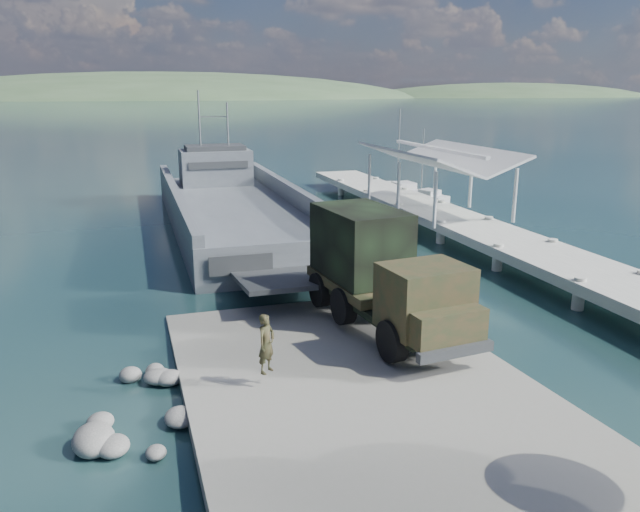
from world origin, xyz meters
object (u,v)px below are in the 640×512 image
(landing_craft, at_px, (236,215))
(pier, at_px, (443,207))
(military_truck, at_px, (380,271))
(sailboat_near, at_px, (422,197))
(soldier, at_px, (267,356))
(sailboat_far, at_px, (398,191))

(landing_craft, bearing_deg, pier, -22.56)
(military_truck, bearing_deg, sailboat_near, 54.26)
(military_truck, bearing_deg, landing_craft, 88.80)
(military_truck, height_order, soldier, military_truck)
(sailboat_far, bearing_deg, military_truck, -118.43)
(pier, bearing_deg, sailboat_far, 77.48)
(landing_craft, xyz_separation_m, sailboat_near, (16.21, 5.32, -0.46))
(landing_craft, height_order, sailboat_far, landing_craft)
(sailboat_near, bearing_deg, sailboat_far, 85.26)
(pier, height_order, landing_craft, landing_craft)
(sailboat_near, bearing_deg, landing_craft, 178.31)
(landing_craft, relative_size, sailboat_far, 4.27)
(pier, distance_m, soldier, 24.23)
(soldier, bearing_deg, military_truck, -5.44)
(military_truck, relative_size, soldier, 5.03)
(military_truck, relative_size, sailboat_near, 1.49)
(military_truck, distance_m, soldier, 6.25)
(landing_craft, xyz_separation_m, sailboat_far, (15.41, 8.29, -0.38))
(sailboat_near, bearing_deg, military_truck, -139.31)
(pier, distance_m, sailboat_far, 13.92)
(landing_craft, height_order, military_truck, landing_craft)
(sailboat_far, bearing_deg, landing_craft, -154.63)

